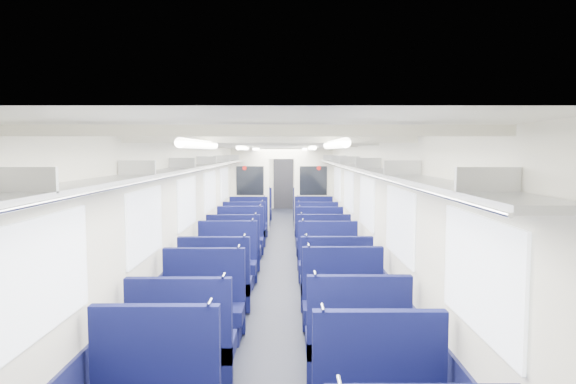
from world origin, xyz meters
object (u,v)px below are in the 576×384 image
at_px(seat_13, 323,252).
at_px(seat_21, 310,215).
at_px(seat_14, 240,241).
at_px(seat_22, 256,211).
at_px(seat_15, 320,242).
at_px(seat_8, 216,287).
at_px(seat_10, 227,266).
at_px(seat_20, 254,215).
at_px(seat_4, 183,349).
at_px(end_door, 283,183).
at_px(seat_12, 234,252).
at_px(seat_23, 309,211).
at_px(seat_5, 357,346).
at_px(seat_11, 328,266).
at_px(seat_7, 344,309).
at_px(seat_19, 314,225).
at_px(seat_6, 203,311).
at_px(seat_16, 245,232).
at_px(seat_17, 316,232).
at_px(seat_9, 336,286).
at_px(seat_18, 248,226).
at_px(bulkhead, 282,187).

relative_size(seat_13, seat_21, 1.00).
distance_m(seat_14, seat_22, 5.46).
xyz_separation_m(seat_15, seat_21, (0.00, 4.51, 0.00)).
height_order(seat_8, seat_10, same).
bearing_deg(seat_13, seat_22, 104.14).
xyz_separation_m(seat_14, seat_20, (0.00, 4.39, 0.00)).
distance_m(seat_4, seat_10, 3.54).
bearing_deg(end_door, seat_12, -94.61).
bearing_deg(seat_23, seat_13, -90.00).
distance_m(seat_5, seat_8, 2.71).
bearing_deg(end_door, seat_11, -85.85).
height_order(seat_4, seat_13, same).
bearing_deg(seat_7, seat_19, 90.00).
xyz_separation_m(seat_5, seat_6, (-1.66, 1.07, 0.00)).
relative_size(seat_4, seat_16, 1.00).
relative_size(seat_20, seat_22, 1.00).
height_order(seat_6, seat_17, same).
xyz_separation_m(seat_7, seat_21, (0.00, 8.95, 0.00)).
xyz_separation_m(seat_17, seat_19, (0.00, 1.17, 0.00)).
relative_size(seat_9, seat_19, 1.00).
bearing_deg(seat_18, seat_12, -90.00).
bearing_deg(seat_18, seat_23, 63.12).
distance_m(bulkhead, seat_5, 9.40).
distance_m(seat_9, seat_13, 2.44).
distance_m(seat_6, seat_10, 2.38).
distance_m(seat_6, seat_17, 6.06).
xyz_separation_m(bulkhead, seat_9, (0.83, -7.16, -0.90)).
bearing_deg(seat_12, seat_22, 90.00).
distance_m(seat_18, seat_22, 3.20).
bearing_deg(seat_7, seat_11, 90.00).
distance_m(seat_14, seat_19, 2.87).
xyz_separation_m(seat_9, seat_17, (0.00, 4.74, 0.00)).
distance_m(seat_11, seat_12, 2.01).
distance_m(seat_9, seat_17, 4.74).
bearing_deg(seat_16, seat_19, 34.47).
bearing_deg(bulkhead, seat_10, -98.05).
bearing_deg(bulkhead, seat_14, -103.00).
height_order(seat_10, seat_18, same).
bearing_deg(seat_21, seat_8, -101.77).
bearing_deg(seat_21, seat_6, -100.41).
bearing_deg(seat_5, seat_15, 90.00).
xyz_separation_m(end_door, seat_16, (-0.83, -7.92, -0.67)).
relative_size(seat_18, seat_21, 1.00).
height_order(seat_9, seat_17, same).
height_order(seat_15, seat_20, same).
height_order(seat_4, seat_14, same).
distance_m(seat_4, seat_12, 4.64).
height_order(seat_10, seat_21, same).
relative_size(seat_16, seat_17, 1.00).
bearing_deg(seat_20, seat_19, -50.96).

